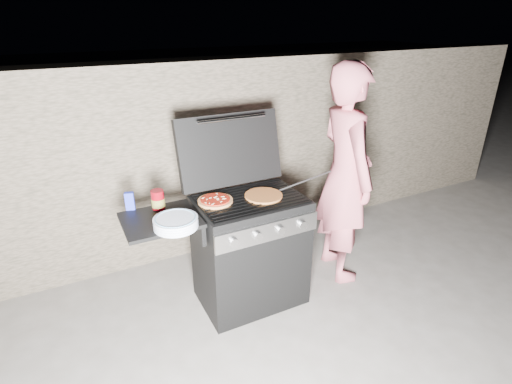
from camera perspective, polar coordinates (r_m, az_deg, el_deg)
name	(u,v)px	position (r m, az deg, el deg)	size (l,w,h in m)	color
ground	(251,297)	(3.44, -0.77, -14.76)	(50.00, 50.00, 0.00)	#5F5852
stone_wall	(202,158)	(3.86, -7.77, 4.91)	(8.00, 0.35, 1.80)	#766554
gas_grill	(221,259)	(3.09, -5.04, -9.45)	(1.34, 0.79, 0.91)	black
pizza_topped	(215,200)	(2.90, -5.84, -1.16)	(0.25, 0.25, 0.03)	#AB7D36
pizza_plain	(264,196)	(2.97, 1.09, -0.50)	(0.28, 0.28, 0.02)	orange
sauce_jar	(158,200)	(2.87, -13.85, -1.06)	(0.09, 0.09, 0.14)	maroon
blue_carton	(130,201)	(2.91, -17.58, -1.24)	(0.06, 0.03, 0.13)	#2432C1
plate_stack	(176,223)	(2.61, -11.39, -4.30)	(0.29, 0.29, 0.07)	white
person	(345,175)	(3.41, 12.59, 2.32)	(0.67, 0.44, 1.85)	#D16473
tongs	(304,181)	(3.14, 6.82, 1.61)	(0.01, 0.01, 0.51)	black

